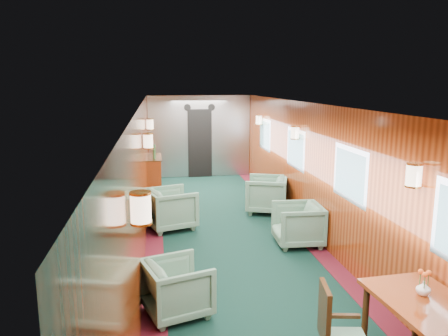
# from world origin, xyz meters

# --- Properties ---
(room) EXTENTS (12.00, 12.10, 2.40)m
(room) POSITION_xyz_m (0.00, 0.00, 1.63)
(room) COLOR black
(room) RESTS_ON ground
(bulkhead) EXTENTS (2.98, 0.17, 2.39)m
(bulkhead) POSITION_xyz_m (0.00, 5.91, 1.18)
(bulkhead) COLOR #A7A9AE
(bulkhead) RESTS_ON ground
(windows_right) EXTENTS (0.02, 8.60, 0.80)m
(windows_right) POSITION_xyz_m (1.49, 0.25, 1.45)
(windows_right) COLOR silver
(windows_right) RESTS_ON ground
(wall_sconces) EXTENTS (2.97, 7.97, 0.25)m
(wall_sconces) POSITION_xyz_m (0.00, 0.57, 1.79)
(wall_sconces) COLOR #FDE6C6
(wall_sconces) RESTS_ON ground
(dining_table) EXTENTS (0.83, 1.13, 0.81)m
(dining_table) POSITION_xyz_m (1.11, -3.47, 0.68)
(dining_table) COLOR maroon
(dining_table) RESTS_ON ground
(side_chair) EXTENTS (0.49, 0.51, 0.95)m
(side_chair) POSITION_xyz_m (0.31, -3.38, 0.52)
(side_chair) COLOR #224F40
(side_chair) RESTS_ON ground
(credenza) EXTENTS (0.35, 1.13, 1.29)m
(credenza) POSITION_xyz_m (-1.34, 3.61, 0.52)
(credenza) COLOR maroon
(credenza) RESTS_ON ground
(flower_vase) EXTENTS (0.15, 0.15, 0.14)m
(flower_vase) POSITION_xyz_m (1.15, -3.39, 0.88)
(flower_vase) COLOR silver
(flower_vase) RESTS_ON dining_table
(armchair_left_near) EXTENTS (0.92, 0.91, 0.67)m
(armchair_left_near) POSITION_xyz_m (-1.07, -1.93, 0.34)
(armchair_left_near) COLOR #224F40
(armchair_left_near) RESTS_ON ground
(armchair_left_far) EXTENTS (1.07, 1.05, 0.78)m
(armchair_left_far) POSITION_xyz_m (-1.02, 1.27, 0.39)
(armchair_left_far) COLOR #224F40
(armchair_left_far) RESTS_ON ground
(armchair_right_near) EXTENTS (0.83, 0.81, 0.72)m
(armchair_right_near) POSITION_xyz_m (1.09, 0.06, 0.36)
(armchair_right_near) COLOR #224F40
(armchair_right_near) RESTS_ON ground
(armchair_right_far) EXTENTS (1.09, 1.07, 0.78)m
(armchair_right_far) POSITION_xyz_m (1.05, 2.03, 0.39)
(armchair_right_far) COLOR #224F40
(armchair_right_far) RESTS_ON ground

